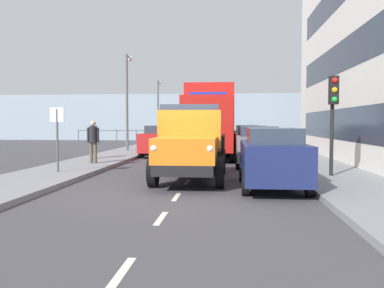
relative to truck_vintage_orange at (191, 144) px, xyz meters
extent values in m
plane|color=#423F44|center=(0.09, -7.34, -1.18)|extent=(80.00, 80.00, 0.00)
cube|color=gray|center=(-4.76, -7.34, -1.10)|extent=(2.76, 39.95, 0.15)
cube|color=gray|center=(4.95, -7.34, -1.10)|extent=(2.76, 39.95, 0.15)
cube|color=silver|center=(0.09, 7.90, -1.17)|extent=(0.12, 1.10, 0.01)
cube|color=silver|center=(0.09, 5.05, -1.17)|extent=(0.12, 1.10, 0.01)
cube|color=silver|center=(0.09, 2.77, -1.17)|extent=(0.12, 1.10, 0.01)
cube|color=silver|center=(0.09, 0.23, -1.17)|extent=(0.12, 1.10, 0.01)
cube|color=silver|center=(0.09, -2.62, -1.17)|extent=(0.12, 1.10, 0.01)
cube|color=silver|center=(0.09, -5.48, -1.17)|extent=(0.12, 1.10, 0.01)
cube|color=silver|center=(0.09, -8.00, -1.17)|extent=(0.12, 1.10, 0.01)
cube|color=silver|center=(0.09, -10.21, -1.17)|extent=(0.12, 1.10, 0.01)
cube|color=silver|center=(0.09, -12.94, -1.17)|extent=(0.12, 1.10, 0.01)
cube|color=silver|center=(0.09, -15.45, -1.17)|extent=(0.12, 1.10, 0.01)
cube|color=silver|center=(0.09, -18.25, -1.17)|extent=(0.12, 1.10, 0.01)
cube|color=silver|center=(0.09, -20.60, -1.17)|extent=(0.12, 1.10, 0.01)
cube|color=silver|center=(0.09, -23.59, -1.17)|extent=(0.12, 1.10, 0.01)
cube|color=#2D3847|center=(-6.17, -2.99, 0.62)|extent=(0.08, 21.63, 1.40)
cube|color=#2D3847|center=(-6.17, -2.99, 3.62)|extent=(0.08, 21.63, 1.40)
cube|color=#8C9EAD|center=(0.09, -30.31, 1.32)|extent=(80.00, 0.80, 5.00)
cylinder|color=#4C5156|center=(-13.91, -26.71, -0.58)|extent=(0.08, 0.08, 1.20)
cylinder|color=#4C5156|center=(-11.91, -26.71, -0.58)|extent=(0.08, 0.08, 1.20)
cylinder|color=#4C5156|center=(-9.91, -26.71, -0.58)|extent=(0.08, 0.08, 1.20)
cylinder|color=#4C5156|center=(-7.91, -26.71, -0.58)|extent=(0.08, 0.08, 1.20)
cylinder|color=#4C5156|center=(-5.91, -26.71, -0.58)|extent=(0.08, 0.08, 1.20)
cylinder|color=#4C5156|center=(-3.91, -26.71, -0.58)|extent=(0.08, 0.08, 1.20)
cylinder|color=#4C5156|center=(-1.91, -26.71, -0.58)|extent=(0.08, 0.08, 1.20)
cylinder|color=#4C5156|center=(0.09, -26.71, -0.58)|extent=(0.08, 0.08, 1.20)
cylinder|color=#4C5156|center=(2.09, -26.71, -0.58)|extent=(0.08, 0.08, 1.20)
cylinder|color=#4C5156|center=(4.09, -26.71, -0.58)|extent=(0.08, 0.08, 1.20)
cylinder|color=#4C5156|center=(6.09, -26.71, -0.58)|extent=(0.08, 0.08, 1.20)
cylinder|color=#4C5156|center=(8.09, -26.71, -0.58)|extent=(0.08, 0.08, 1.20)
cylinder|color=#4C5156|center=(10.09, -26.71, -0.58)|extent=(0.08, 0.08, 1.20)
cylinder|color=#4C5156|center=(12.09, -26.71, -0.58)|extent=(0.08, 0.08, 1.20)
cylinder|color=#4C5156|center=(14.09, -26.71, -0.58)|extent=(0.08, 0.08, 1.20)
cube|color=#4C5156|center=(0.09, -26.71, -0.06)|extent=(28.00, 0.08, 0.08)
cube|color=black|center=(0.00, -0.38, -0.58)|extent=(1.64, 5.60, 0.30)
cube|color=orange|center=(0.00, 1.47, -0.08)|extent=(1.72, 1.90, 0.70)
cube|color=silver|center=(0.00, 2.36, -0.11)|extent=(1.16, 0.08, 0.56)
sphere|color=white|center=(-0.73, 2.36, 0.02)|extent=(0.20, 0.20, 0.20)
sphere|color=white|center=(0.73, 2.36, 0.02)|extent=(0.20, 0.20, 0.20)
cube|color=orange|center=(0.00, -0.04, 0.50)|extent=(1.93, 1.34, 1.15)
cube|color=#2D3847|center=(0.00, -0.04, 0.97)|extent=(1.78, 1.23, 0.56)
cube|color=#2D2319|center=(0.00, -1.72, -0.35)|extent=(2.10, 2.80, 0.16)
cube|color=black|center=(-1.01, -1.72, -0.03)|extent=(0.08, 2.80, 0.56)
cube|color=black|center=(1.01, -1.72, -0.03)|extent=(0.08, 2.80, 0.56)
cylinder|color=black|center=(-0.97, 1.30, -0.73)|extent=(0.24, 0.90, 0.90)
cylinder|color=black|center=(0.97, 1.30, -0.73)|extent=(0.24, 0.90, 0.90)
cylinder|color=black|center=(-0.97, -1.92, -0.73)|extent=(0.24, 0.90, 0.90)
cylinder|color=black|center=(0.97, -1.92, -0.73)|extent=(0.24, 0.90, 0.90)
cube|color=red|center=(-0.21, -6.10, 0.64)|extent=(2.40, 2.21, 2.60)
cube|color=#2D3847|center=(-0.21, -6.10, 1.21)|extent=(2.20, 2.04, 0.80)
cube|color=#1933B2|center=(-0.21, -6.10, 2.04)|extent=(1.75, 0.20, 0.16)
cube|color=red|center=(-0.21, -10.10, 1.19)|extent=(2.50, 5.95, 3.00)
cube|color=black|center=(-0.21, -9.16, -0.48)|extent=(2.00, 8.07, 0.36)
cylinder|color=black|center=(-1.36, -6.19, -0.66)|extent=(0.28, 1.04, 1.04)
cylinder|color=black|center=(0.94, -6.19, -0.66)|extent=(0.28, 1.04, 1.04)
cylinder|color=black|center=(-1.36, -9.80, -0.66)|extent=(0.28, 1.04, 1.04)
cylinder|color=black|center=(0.94, -9.80, -0.66)|extent=(0.28, 1.04, 1.04)
cylinder|color=black|center=(-1.36, -11.93, -0.66)|extent=(0.28, 1.04, 1.04)
cylinder|color=black|center=(0.94, -11.93, -0.66)|extent=(0.28, 1.04, 1.04)
cube|color=navy|center=(-2.43, 1.18, -0.38)|extent=(1.68, 4.07, 1.00)
cube|color=#2D3847|center=(-2.43, 1.38, 0.33)|extent=(1.38, 2.24, 0.42)
cylinder|color=black|center=(-1.64, -0.08, -0.88)|extent=(0.18, 0.60, 0.60)
cylinder|color=black|center=(-3.23, -0.08, -0.88)|extent=(0.18, 0.60, 0.60)
cylinder|color=black|center=(-1.64, 2.44, -0.88)|extent=(0.18, 0.60, 0.60)
cylinder|color=black|center=(-3.23, 2.44, -0.88)|extent=(0.18, 0.60, 0.60)
cube|color=slate|center=(-2.43, -4.70, -0.38)|extent=(1.82, 3.96, 1.00)
cube|color=#2D3847|center=(-2.43, -4.50, 0.33)|extent=(1.49, 2.18, 0.42)
cylinder|color=black|center=(-1.57, -5.92, -0.88)|extent=(0.18, 0.60, 0.60)
cylinder|color=black|center=(-3.30, -5.92, -0.88)|extent=(0.18, 0.60, 0.60)
cylinder|color=black|center=(-1.57, -3.47, -0.88)|extent=(0.18, 0.60, 0.60)
cylinder|color=black|center=(-3.30, -3.47, -0.88)|extent=(0.18, 0.60, 0.60)
cube|color=maroon|center=(-2.43, -9.83, -0.38)|extent=(1.85, 4.50, 1.00)
cube|color=#2D3847|center=(-2.43, -9.63, 0.33)|extent=(1.52, 2.48, 0.42)
cylinder|color=black|center=(-1.56, -11.22, -0.88)|extent=(0.18, 0.60, 0.60)
cylinder|color=black|center=(-3.31, -11.22, -0.88)|extent=(0.18, 0.60, 0.60)
cylinder|color=black|center=(-1.56, -8.43, -0.88)|extent=(0.18, 0.60, 0.60)
cylinder|color=black|center=(-3.31, -8.43, -0.88)|extent=(0.18, 0.60, 0.60)
cube|color=black|center=(-2.43, -16.17, -0.38)|extent=(1.81, 3.99, 1.00)
cube|color=#2D3847|center=(-2.43, -15.97, 0.33)|extent=(1.49, 2.20, 0.42)
cylinder|color=black|center=(-1.57, -17.41, -0.88)|extent=(0.18, 0.60, 0.60)
cylinder|color=black|center=(-3.30, -17.41, -0.88)|extent=(0.18, 0.60, 0.60)
cylinder|color=black|center=(-1.57, -14.93, -0.88)|extent=(0.18, 0.60, 0.60)
cylinder|color=black|center=(-3.30, -14.93, -0.88)|extent=(0.18, 0.60, 0.60)
cube|color=#B21E1E|center=(2.62, -9.45, -0.38)|extent=(1.78, 4.02, 1.00)
cube|color=#2D3847|center=(2.62, -9.65, 0.33)|extent=(1.46, 2.21, 0.42)
cylinder|color=black|center=(1.77, -8.21, -0.88)|extent=(0.18, 0.60, 0.60)
cylinder|color=black|center=(3.47, -8.21, -0.88)|extent=(0.18, 0.60, 0.60)
cylinder|color=black|center=(1.77, -10.70, -0.88)|extent=(0.18, 0.60, 0.60)
cylinder|color=black|center=(3.47, -10.70, -0.88)|extent=(0.18, 0.60, 0.60)
cylinder|color=#4C473D|center=(4.46, -3.86, -0.59)|extent=(0.14, 0.14, 0.88)
cylinder|color=#4C473D|center=(4.64, -3.86, -0.59)|extent=(0.14, 0.14, 0.88)
cylinder|color=black|center=(4.55, -3.86, 0.20)|extent=(0.34, 0.34, 0.70)
cylinder|color=black|center=(4.33, -3.86, 0.17)|extent=(0.09, 0.09, 0.64)
cylinder|color=black|center=(4.77, -3.86, 0.17)|extent=(0.09, 0.09, 0.64)
sphere|color=tan|center=(4.55, -3.86, 0.67)|extent=(0.24, 0.24, 0.24)
cylinder|color=#4C473D|center=(5.23, -6.08, -0.64)|extent=(0.14, 0.14, 0.77)
cylinder|color=#4C473D|center=(5.41, -6.08, -0.64)|extent=(0.14, 0.14, 0.77)
cylinder|color=silver|center=(5.32, -6.08, 0.04)|extent=(0.34, 0.34, 0.61)
cylinder|color=silver|center=(5.10, -6.08, 0.01)|extent=(0.09, 0.09, 0.56)
cylinder|color=silver|center=(5.54, -6.08, 0.01)|extent=(0.09, 0.09, 0.56)
sphere|color=tan|center=(5.32, -6.08, 0.45)|extent=(0.21, 0.21, 0.21)
cylinder|color=black|center=(-4.52, -0.64, 0.57)|extent=(0.12, 0.12, 3.20)
cube|color=black|center=(-4.52, -0.50, 1.72)|extent=(0.28, 0.24, 0.90)
sphere|color=red|center=(-4.52, -0.38, 2.02)|extent=(0.18, 0.18, 0.18)
sphere|color=orange|center=(-4.52, -0.38, 1.72)|extent=(0.18, 0.18, 0.18)
sphere|color=green|center=(-4.52, -0.38, 1.42)|extent=(0.18, 0.18, 0.18)
cylinder|color=#59595B|center=(5.14, -11.84, 1.96)|extent=(0.16, 0.16, 5.98)
cylinder|color=#59595B|center=(5.14, -12.29, 4.85)|extent=(0.10, 0.90, 0.10)
sphere|color=silver|center=(5.14, -12.74, 4.80)|extent=(0.32, 0.32, 0.32)
cylinder|color=#59595B|center=(5.11, -22.49, 1.73)|extent=(0.16, 0.16, 5.52)
cylinder|color=#59595B|center=(5.11, -22.94, 4.39)|extent=(0.10, 0.90, 0.10)
sphere|color=silver|center=(5.11, -23.39, 4.34)|extent=(0.32, 0.32, 0.32)
cylinder|color=#4C4C4C|center=(4.75, -0.76, 0.07)|extent=(0.07, 0.07, 2.20)
cube|color=silver|center=(4.75, -0.76, 0.97)|extent=(0.50, 0.04, 0.50)
camera|label=1|loc=(-1.23, 12.66, 0.67)|focal=37.46mm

